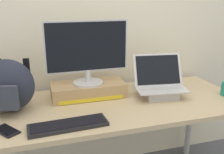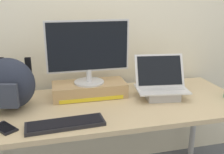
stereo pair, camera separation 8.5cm
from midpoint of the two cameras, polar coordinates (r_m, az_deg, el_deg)
back_wall at (r=2.05m, az=-2.03°, el=13.89°), size 7.00×0.10×2.60m
desk at (r=1.76m, az=1.39°, el=-7.87°), size 1.79×0.75×0.75m
toner_box_yellow at (r=1.83m, az=-3.72°, el=-2.77°), size 0.51×0.23×0.10m
desktop_monitor at (r=1.75m, az=-3.89°, el=5.78°), size 0.57×0.21×0.43m
open_laptop at (r=1.85m, az=12.05°, el=-2.54°), size 0.38×0.28×0.29m
external_keyboard at (r=1.45m, az=-8.58°, el=-10.20°), size 0.43×0.16×0.02m
messenger_backpack at (r=1.70m, az=-20.50°, el=-1.47°), size 0.36×0.32×0.32m
cell_phone at (r=1.50m, az=-21.11°, el=-10.44°), size 0.15×0.17×0.01m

